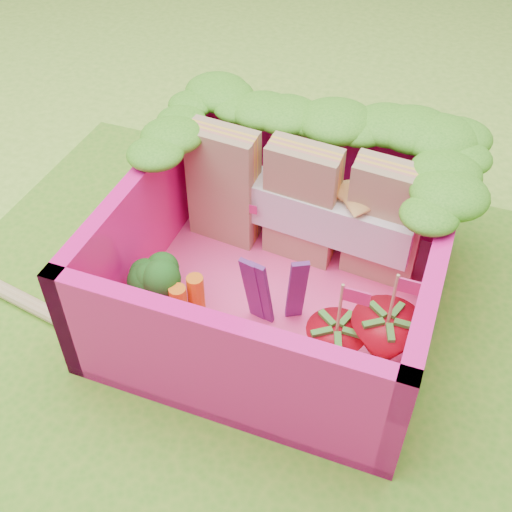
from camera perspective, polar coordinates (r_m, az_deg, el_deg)
The scene contains 13 objects.
ground at distance 2.74m, azimuth -3.97°, elevation -7.43°, with size 14.00×14.00×0.00m, color #7CBC35.
placemat at distance 2.73m, azimuth -3.98°, elevation -7.24°, with size 2.60×2.60×0.03m, color #549D23.
bento_floor at distance 2.82m, azimuth 1.88°, elevation -3.81°, with size 1.30×1.30×0.05m, color #FF418C.
bento_box at distance 2.64m, azimuth 2.00°, elevation -0.12°, with size 1.30×1.30×0.55m.
lettuce_ruffle at distance 2.81m, azimuth 5.55°, elevation 11.36°, with size 1.43×0.83×0.11m.
sandwich_stack at distance 2.83m, azimuth 4.19°, elevation 4.61°, with size 1.07×0.26×0.56m.
broccoli at distance 2.64m, azimuth -9.75°, elevation -2.43°, with size 0.33×0.33×0.25m.
carrot_sticks at distance 2.61m, azimuth -6.05°, elevation -4.25°, with size 0.11×0.14×0.24m.
purple_wedges at distance 2.55m, azimuth 1.30°, elevation -3.14°, with size 0.24×0.11×0.38m.
strawberry_left at distance 2.47m, azimuth 7.00°, elevation -8.15°, with size 0.23×0.23×0.47m.
strawberry_right at distance 2.49m, azimuth 11.26°, elevation -7.69°, with size 0.27×0.27×0.51m.
snap_peas at distance 2.54m, azimuth 7.13°, elevation -9.81°, with size 0.61×0.24×0.05m.
chopsticks at distance 3.03m, azimuth -20.85°, elevation -3.24°, with size 2.07×0.41×0.05m.
Camera 1 is at (0.79, -1.55, 2.12)m, focal length 45.00 mm.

